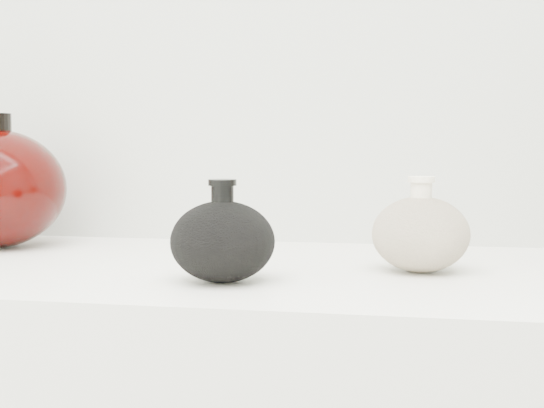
# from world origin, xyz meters

# --- Properties ---
(black_gourd_vase) EXTENTS (0.15, 0.15, 0.12)m
(black_gourd_vase) POSITION_xyz_m (-0.07, 0.84, 0.95)
(black_gourd_vase) COLOR black
(black_gourd_vase) RESTS_ON display_counter
(cream_gourd_vase) EXTENTS (0.15, 0.15, 0.12)m
(cream_gourd_vase) POSITION_xyz_m (0.15, 0.95, 0.95)
(cream_gourd_vase) COLOR #BFAD96
(cream_gourd_vase) RESTS_ON display_counter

